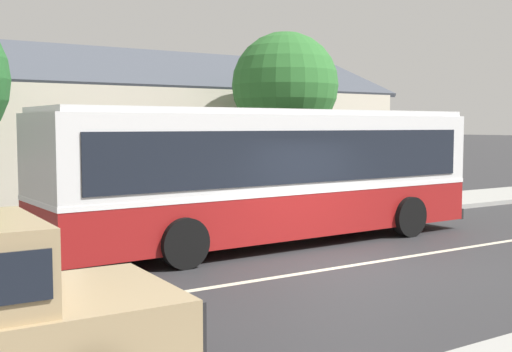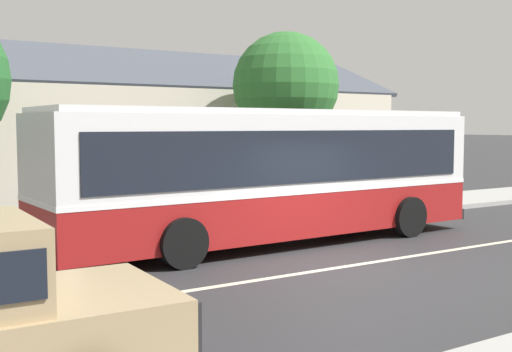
% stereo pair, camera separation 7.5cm
% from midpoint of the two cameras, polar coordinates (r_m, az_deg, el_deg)
% --- Properties ---
extents(ground_plane, '(300.00, 300.00, 0.00)m').
position_cam_midpoint_polar(ground_plane, '(12.93, 8.47, -7.87)').
color(ground_plane, '#2D2D30').
extents(sidewalk_far, '(60.00, 3.00, 0.15)m').
position_cam_midpoint_polar(sidewalk_far, '(17.78, -4.46, -4.19)').
color(sidewalk_far, '#9E9E99').
rests_on(sidewalk_far, ground).
extents(lane_divider_stripe, '(60.00, 0.16, 0.01)m').
position_cam_midpoint_polar(lane_divider_stripe, '(12.93, 8.47, -7.85)').
color(lane_divider_stripe, beige).
rests_on(lane_divider_stripe, ground).
extents(community_building, '(23.85, 8.61, 6.67)m').
position_cam_midpoint_polar(community_building, '(23.99, -16.35, 2.77)').
color(community_building, beige).
rests_on(community_building, ground).
extents(transit_bus, '(10.96, 3.00, 3.12)m').
position_cam_midpoint_polar(transit_bus, '(14.97, 1.22, 0.37)').
color(transit_bus, maroon).
rests_on(transit_bus, ground).
extents(street_tree_primary, '(3.36, 3.36, 5.70)m').
position_cam_midpoint_polar(street_tree_primary, '(20.41, 2.50, 7.94)').
color(street_tree_primary, '#4C3828').
rests_on(street_tree_primary, ground).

